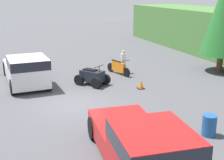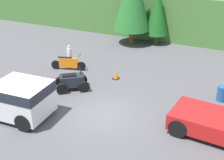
# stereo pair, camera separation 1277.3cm
# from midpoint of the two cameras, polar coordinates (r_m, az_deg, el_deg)

# --- Properties ---
(ground_plane) EXTENTS (80.00, 80.00, 0.00)m
(ground_plane) POSITION_cam_midpoint_polar(r_m,az_deg,el_deg) (15.13, -24.56, -5.64)
(ground_plane) COLOR #4C4C51
(hillside_backdrop) EXTENTS (44.00, 6.00, 3.95)m
(hillside_backdrop) POSITION_cam_midpoint_polar(r_m,az_deg,el_deg) (26.72, 1.34, 14.00)
(hillside_backdrop) COLOR #477538
(hillside_backdrop) RESTS_ON ground_plane
(tree_mid_left) EXTENTS (2.04, 2.04, 4.64)m
(tree_mid_left) POSITION_cam_midpoint_polar(r_m,az_deg,el_deg) (24.06, -4.90, 14.49)
(tree_mid_left) COLOR brown
(tree_mid_left) RESTS_ON ground_plane
(pickup_truck_second) EXTENTS (5.98, 2.59, 1.91)m
(pickup_truck_second) POSITION_cam_midpoint_polar(r_m,az_deg,el_deg) (17.44, -39.80, -1.68)
(pickup_truck_second) COLOR silver
(pickup_truck_second) RESTS_ON ground_plane
(dirt_bike) EXTENTS (2.36, 0.95, 1.15)m
(dirt_bike) POSITION_cam_midpoint_polar(r_m,az_deg,el_deg) (20.92, -24.99, 4.12)
(dirt_bike) COLOR black
(dirt_bike) RESTS_ON ground_plane
(quad_atv) EXTENTS (2.30, 2.15, 1.29)m
(quad_atv) POSITION_cam_midpoint_polar(r_m,az_deg,el_deg) (18.15, -26.91, 0.79)
(quad_atv) COLOR black
(quad_atv) RESTS_ON ground_plane
(rider_person) EXTENTS (0.38, 0.38, 1.66)m
(rider_person) POSITION_cam_midpoint_polar(r_m,az_deg,el_deg) (21.15, -24.59, 5.63)
(rider_person) COLOR black
(rider_person) RESTS_ON ground_plane
(traffic_cone) EXTENTS (0.42, 0.42, 0.55)m
(traffic_cone) POSITION_cam_midpoint_polar(r_m,az_deg,el_deg) (18.53, -17.39, 2.06)
(traffic_cone) COLOR black
(traffic_cone) RESTS_ON ground_plane
(steel_barrel) EXTENTS (0.58, 0.58, 0.88)m
(steel_barrel) POSITION_cam_midpoint_polar(r_m,az_deg,el_deg) (14.95, 1.71, -1.59)
(steel_barrel) COLOR #1E5193
(steel_barrel) RESTS_ON ground_plane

